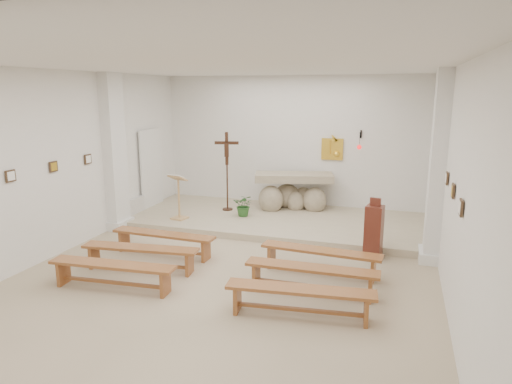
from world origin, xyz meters
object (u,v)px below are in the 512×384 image
(donation_pedestal, at_px, (374,231))
(bench_left_third, at_px, (112,270))
(altar, at_px, (293,194))
(crucifix_stand, at_px, (227,166))
(bench_left_second, at_px, (140,253))
(lectern, at_px, (178,197))
(bench_right_third, at_px, (300,295))
(bench_right_second, at_px, (311,273))
(bench_right_front, at_px, (321,255))
(bench_left_front, at_px, (163,238))

(donation_pedestal, xyz_separation_m, bench_left_third, (-3.86, -2.75, -0.18))
(altar, height_order, crucifix_stand, crucifix_stand)
(bench_left_second, bearing_deg, lectern, 96.64)
(bench_right_third, bearing_deg, bench_right_second, 83.86)
(donation_pedestal, distance_m, bench_right_front, 1.39)
(altar, distance_m, crucifix_stand, 1.83)
(bench_right_second, xyz_separation_m, bench_left_third, (-3.04, -0.82, 0.00))
(bench_left_second, distance_m, bench_right_second, 3.04)
(bench_left_front, distance_m, bench_left_third, 1.65)
(altar, relative_size, bench_left_front, 0.99)
(crucifix_stand, xyz_separation_m, bench_left_second, (-0.15, -3.85, -0.96))
(lectern, distance_m, bench_left_third, 3.62)
(bench_left_second, distance_m, bench_right_third, 3.15)
(crucifix_stand, xyz_separation_m, bench_right_front, (2.90, -3.03, -0.96))
(altar, xyz_separation_m, donation_pedestal, (2.17, -2.55, -0.02))
(crucifix_stand, relative_size, bench_left_third, 0.94)
(altar, relative_size, crucifix_stand, 1.05)
(donation_pedestal, height_order, bench_left_second, donation_pedestal)
(bench_right_front, distance_m, bench_left_second, 3.15)
(bench_right_front, bearing_deg, bench_right_second, -85.67)
(bench_left_second, height_order, bench_left_third, same)
(bench_right_front, bearing_deg, lectern, 157.10)
(crucifix_stand, relative_size, bench_right_second, 0.94)
(donation_pedestal, distance_m, bench_left_second, 4.32)
(bench_left_front, relative_size, bench_left_second, 0.99)
(bench_left_front, height_order, bench_right_front, same)
(bench_left_front, relative_size, bench_right_second, 1.00)
(donation_pedestal, relative_size, bench_left_third, 0.55)
(lectern, bearing_deg, bench_left_front, -60.34)
(donation_pedestal, height_order, bench_right_front, donation_pedestal)
(donation_pedestal, bearing_deg, bench_right_second, -103.80)
(bench_right_front, height_order, bench_right_third, same)
(donation_pedestal, xyz_separation_m, bench_right_third, (-0.82, -2.75, -0.18))
(lectern, bearing_deg, bench_left_second, -65.74)
(altar, xyz_separation_m, bench_left_front, (-1.69, -3.65, -0.21))
(bench_left_front, bearing_deg, bench_right_second, -13.18)
(bench_right_front, relative_size, bench_left_second, 1.00)
(crucifix_stand, height_order, bench_right_second, crucifix_stand)
(altar, xyz_separation_m, bench_right_third, (1.35, -5.30, -0.21))
(crucifix_stand, xyz_separation_m, bench_left_front, (-0.15, -3.03, -0.96))
(bench_left_third, bearing_deg, bench_left_front, 85.59)
(bench_left_third, bearing_deg, donation_pedestal, 31.08)
(crucifix_stand, distance_m, bench_right_second, 4.91)
(lectern, distance_m, bench_right_second, 4.59)
(bench_left_front, xyz_separation_m, bench_left_third, (0.00, -1.65, 0.00))
(bench_right_second, bearing_deg, bench_right_third, -90.67)
(crucifix_stand, xyz_separation_m, bench_right_third, (2.90, -4.68, -0.96))
(bench_left_front, height_order, bench_right_second, same)
(lectern, xyz_separation_m, donation_pedestal, (4.50, -0.79, -0.17))
(altar, xyz_separation_m, bench_left_third, (-1.69, -5.30, -0.21))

